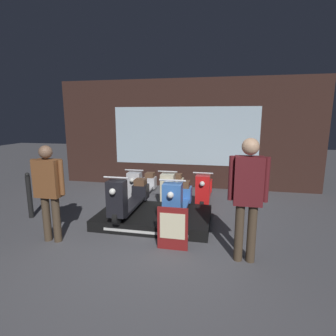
# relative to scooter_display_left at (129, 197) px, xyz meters

# --- Properties ---
(ground_plane) EXTENTS (30.00, 30.00, 0.00)m
(ground_plane) POSITION_rel_scooter_display_left_xyz_m (0.69, -1.20, -0.53)
(ground_plane) COLOR #4C4C51
(shop_wall_back) EXTENTS (7.78, 0.09, 3.20)m
(shop_wall_back) POSITION_rel_scooter_display_left_xyz_m (0.69, 2.95, 1.07)
(shop_wall_back) COLOR #331E19
(shop_wall_back) RESTS_ON ground_plane
(display_platform) EXTENTS (2.23, 1.41, 0.21)m
(display_platform) POSITION_rel_scooter_display_left_xyz_m (0.50, 0.07, -0.43)
(display_platform) COLOR black
(display_platform) RESTS_ON ground_plane
(scooter_display_left) EXTENTS (0.45, 1.78, 0.88)m
(scooter_display_left) POSITION_rel_scooter_display_left_xyz_m (0.00, 0.00, 0.00)
(scooter_display_left) COLOR black
(scooter_display_left) RESTS_ON display_platform
(scooter_display_right) EXTENTS (0.45, 1.78, 0.88)m
(scooter_display_right) POSITION_rel_scooter_display_left_xyz_m (1.01, 0.00, 0.00)
(scooter_display_right) COLOR black
(scooter_display_right) RESTS_ON display_platform
(scooter_backrow_0) EXTENTS (0.45, 1.78, 0.88)m
(scooter_backrow_0) POSITION_rel_scooter_display_left_xyz_m (-0.23, 1.64, -0.21)
(scooter_backrow_0) COLOR black
(scooter_backrow_0) RESTS_ON ground_plane
(scooter_backrow_1) EXTENTS (0.45, 1.78, 0.88)m
(scooter_backrow_1) POSITION_rel_scooter_display_left_xyz_m (0.58, 1.64, -0.21)
(scooter_backrow_1) COLOR black
(scooter_backrow_1) RESTS_ON ground_plane
(scooter_backrow_2) EXTENTS (0.45, 1.78, 0.88)m
(scooter_backrow_2) POSITION_rel_scooter_display_left_xyz_m (1.40, 1.64, -0.21)
(scooter_backrow_2) COLOR black
(scooter_backrow_2) RESTS_ON ground_plane
(person_left_browsing) EXTENTS (0.58, 0.24, 1.66)m
(person_left_browsing) POSITION_rel_scooter_display_left_xyz_m (-1.02, -1.06, 0.45)
(person_left_browsing) COLOR #473828
(person_left_browsing) RESTS_ON ground_plane
(person_right_browsing) EXTENTS (0.56, 0.24, 1.83)m
(person_right_browsing) POSITION_rel_scooter_display_left_xyz_m (2.18, -1.06, 0.55)
(person_right_browsing) COLOR #473828
(person_right_browsing) RESTS_ON ground_plane
(price_sign_board) EXTENTS (0.50, 0.04, 0.71)m
(price_sign_board) POSITION_rel_scooter_display_left_xyz_m (1.07, -0.95, -0.17)
(price_sign_board) COLOR maroon
(price_sign_board) RESTS_ON ground_plane
(street_bollard) EXTENTS (0.10, 0.10, 0.98)m
(street_bollard) POSITION_rel_scooter_display_left_xyz_m (-2.14, -0.20, -0.04)
(street_bollard) COLOR black
(street_bollard) RESTS_ON ground_plane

